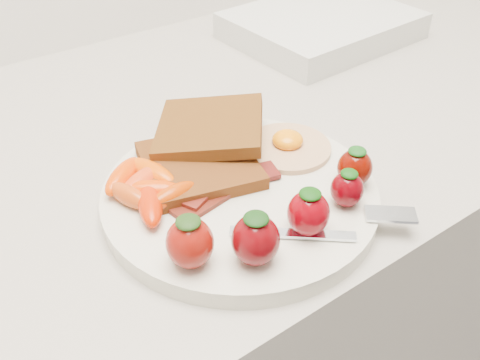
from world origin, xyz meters
TOP-DOWN VIEW (x-y plane):
  - plate at (0.02, 1.55)m, footprint 0.27×0.27m
  - toast_lower at (0.00, 1.59)m, footprint 0.13×0.13m
  - toast_upper at (0.04, 1.63)m, footprint 0.16×0.16m
  - fried_egg at (0.10, 1.57)m, footprint 0.12×0.12m
  - bacon_strips at (0.00, 1.56)m, footprint 0.12×0.07m
  - baby_carrots at (-0.06, 1.59)m, footprint 0.08×0.11m
  - strawberries at (0.01, 1.47)m, footprint 0.22×0.07m
  - fork at (0.06, 1.45)m, footprint 0.16×0.09m
  - appliance at (0.37, 1.81)m, footprint 0.28×0.23m

SIDE VIEW (x-z plane):
  - plate at x=0.02m, z-range 0.90..0.92m
  - appliance at x=0.37m, z-range 0.90..0.94m
  - fork at x=0.06m, z-range 0.92..0.92m
  - bacon_strips at x=0.00m, z-range 0.92..0.93m
  - fried_egg at x=0.10m, z-range 0.91..0.93m
  - toast_lower at x=0.00m, z-range 0.92..0.93m
  - baby_carrots at x=-0.06m, z-range 0.92..0.94m
  - toast_upper at x=0.04m, z-range 0.93..0.95m
  - strawberries at x=0.01m, z-range 0.92..0.96m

